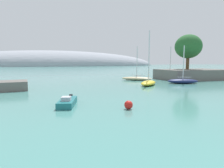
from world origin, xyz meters
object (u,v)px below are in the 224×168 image
Objects in this scene: sailboat_sand_mid_mooring at (137,78)px; motorboat_teal_alongside_breakwater at (67,102)px; sailboat_navy_near_shore at (183,81)px; sailboat_yellow_outer_mooring at (148,82)px; tree_clump_shore at (188,47)px; sailboat_white_end_of_line at (170,77)px; mooring_buoy_red at (129,105)px.

sailboat_sand_mid_mooring reaches higher than motorboat_teal_alongside_breakwater.
sailboat_yellow_outer_mooring is (-8.38, -0.41, 0.02)m from sailboat_navy_near_shore.
tree_clump_shore is 1.15× the size of sailboat_navy_near_shore.
sailboat_white_end_of_line is (4.37, 10.61, -0.08)m from sailboat_navy_near_shore.
sailboat_white_end_of_line is at bearing 143.96° from motorboat_teal_alongside_breakwater.
sailboat_white_end_of_line is (12.75, 11.02, -0.09)m from sailboat_yellow_outer_mooring.
sailboat_sand_mid_mooring is at bearing 30.68° from sailboat_yellow_outer_mooring.
tree_clump_shore is 40.33m from motorboat_teal_alongside_breakwater.
motorboat_teal_alongside_breakwater is (-29.25, -23.45, -0.13)m from sailboat_white_end_of_line.
sailboat_navy_near_shore is (-8.29, -8.59, -7.96)m from tree_clump_shore.
motorboat_teal_alongside_breakwater is at bearing 85.14° from sailboat_sand_mid_mooring.
sailboat_white_end_of_line is at bearing -138.99° from sailboat_sand_mid_mooring.
tree_clump_shore is 20.55m from sailboat_yellow_outer_mooring.
tree_clump_shore is 38.15m from mooring_buoy_red.
sailboat_yellow_outer_mooring is at bearing 24.54° from sailboat_navy_near_shore.
motorboat_teal_alongside_breakwater is at bearing 171.00° from sailboat_yellow_outer_mooring.
motorboat_teal_alongside_breakwater is 6.42m from mooring_buoy_red.
tree_clump_shore is at bearing -112.26° from sailboat_navy_near_shore.
mooring_buoy_red is at bearing 97.75° from sailboat_sand_mid_mooring.
mooring_buoy_red is at bearing 78.57° from sailboat_white_end_of_line.
motorboat_teal_alongside_breakwater is 5.65× the size of mooring_buoy_red.
sailboat_navy_near_shore is at bearing 132.52° from motorboat_teal_alongside_breakwater.
mooring_buoy_red is at bearing -138.14° from tree_clump_shore.
mooring_buoy_red is (-13.45, -25.85, -0.10)m from sailboat_sand_mid_mooring.
sailboat_white_end_of_line reaches higher than motorboat_teal_alongside_breakwater.
sailboat_yellow_outer_mooring is at bearing -151.64° from tree_clump_shore.
sailboat_yellow_outer_mooring is 12.67× the size of mooring_buoy_red.
mooring_buoy_red is at bearing -170.91° from sailboat_yellow_outer_mooring.
tree_clump_shore reaches higher than sailboat_navy_near_shore.
sailboat_sand_mid_mooring is 0.80× the size of sailboat_yellow_outer_mooring.
sailboat_yellow_outer_mooring reaches higher than motorboat_teal_alongside_breakwater.
sailboat_navy_near_shore is 11.48m from sailboat_white_end_of_line.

